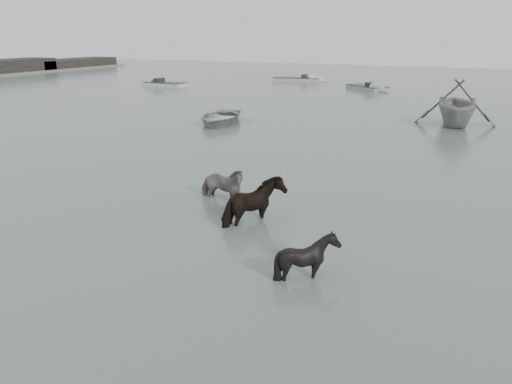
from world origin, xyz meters
TOP-DOWN VIEW (x-y plane):
  - ground at (0.00, 0.00)m, footprint 140.00×140.00m
  - pony_pinto at (-1.62, 2.35)m, footprint 1.63×0.75m
  - pony_dark at (0.14, 1.06)m, footprint 1.38×1.60m
  - pony_black at (2.50, -1.36)m, footprint 1.22×1.11m
  - rowboat_lead at (-8.34, 14.19)m, footprint 4.01×4.97m
  - rowboat_trail at (3.78, 19.24)m, footprint 5.03×5.63m
  - skiff_outer at (-23.07, 29.75)m, footprint 5.96×1.99m
  - skiff_mid at (-4.88, 34.87)m, footprint 5.41×4.80m
  - skiff_far at (-13.53, 39.98)m, footprint 7.02×2.79m

SIDE VIEW (x-z plane):
  - ground at x=0.00m, z-range 0.00..0.00m
  - skiff_outer at x=-23.07m, z-range 0.00..0.75m
  - skiff_mid at x=-4.88m, z-range 0.00..0.75m
  - skiff_far at x=-13.53m, z-range 0.00..0.75m
  - rowboat_lead at x=-8.34m, z-range 0.00..0.91m
  - pony_black at x=2.50m, z-range 0.00..1.26m
  - pony_pinto at x=-1.62m, z-range 0.00..1.38m
  - pony_dark at x=0.14m, z-range 0.00..1.58m
  - rowboat_trail at x=3.78m, z-range 0.00..2.69m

